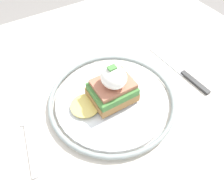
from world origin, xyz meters
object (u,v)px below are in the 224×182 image
(fork, at_px, (29,137))
(knife, at_px, (183,72))
(sandwich, at_px, (112,88))
(plate, at_px, (112,99))

(fork, xyz_separation_m, knife, (0.37, -0.02, 0.00))
(sandwich, bearing_deg, fork, 176.71)
(sandwich, xyz_separation_m, knife, (0.19, -0.01, -0.04))
(fork, height_order, knife, knife)
(plate, distance_m, sandwich, 0.04)
(plate, bearing_deg, sandwich, -127.90)
(sandwich, xyz_separation_m, fork, (-0.18, 0.01, -0.05))
(sandwich, distance_m, knife, 0.19)
(plate, bearing_deg, knife, -4.48)
(fork, bearing_deg, knife, -3.63)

